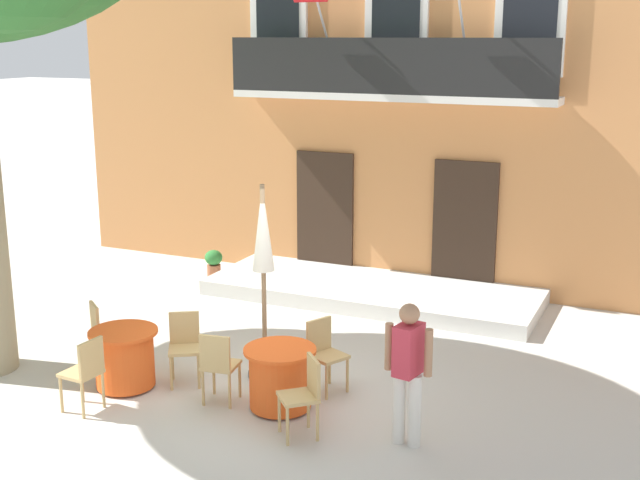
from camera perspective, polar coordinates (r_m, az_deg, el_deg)
The scene contains 14 objects.
ground_plane at distance 10.69m, azimuth -4.50°, elevation -10.06°, with size 120.00×120.00×0.00m, color beige.
building_facade at distance 16.23m, azimuth 7.63°, elevation 11.72°, with size 13.00×5.09×7.50m.
entrance_step_platform at distance 14.03m, azimuth 3.58°, elevation -3.58°, with size 5.57×2.00×0.25m, color silver.
cafe_table_near_tree at distance 10.80m, azimuth -13.30°, elevation -7.91°, with size 0.86×0.86×0.76m.
cafe_chair_near_tree_0 at distance 11.42m, azimuth -14.68°, elevation -6.04°, with size 0.56×0.56×0.91m.
cafe_chair_near_tree_1 at distance 10.20m, azimuth -15.84°, elevation -8.57°, with size 0.43×0.43×0.91m.
cafe_chair_near_tree_2 at distance 10.76m, azimuth -9.30°, elevation -7.00°, with size 0.55×0.55×0.91m.
cafe_table_middle at distance 9.96m, azimuth -2.76°, elevation -9.44°, with size 0.86×0.86×0.76m.
cafe_chair_middle_0 at distance 10.08m, azimuth -7.00°, elevation -8.39°, with size 0.46×0.46×0.91m.
cafe_chair_middle_1 at distance 9.26m, azimuth -1.07°, elevation -10.37°, with size 0.57×0.57×0.91m.
cafe_chair_middle_2 at distance 10.40m, azimuth 0.29°, elevation -7.57°, with size 0.53×0.53×0.91m.
cafe_umbrella at distance 10.44m, azimuth -3.93°, elevation -0.94°, with size 0.44×0.44×2.55m.
ground_planter_left at distance 15.38m, azimuth -7.33°, elevation -1.49°, with size 0.33×0.33×0.50m.
pedestrian_near_entrance at distance 8.98m, azimuth 6.08°, elevation -8.65°, with size 0.53×0.37×1.61m.
Camera 1 is at (4.77, -8.53, 4.34)m, focal length 46.50 mm.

